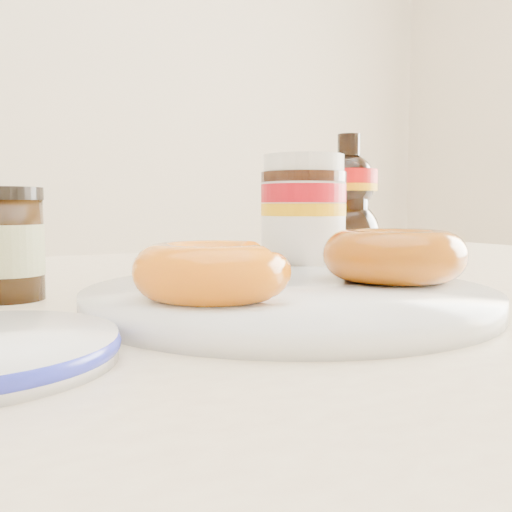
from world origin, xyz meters
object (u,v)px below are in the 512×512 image
donut_bitten (212,271)px  donut_whole (394,255)px  nutella_jar (303,211)px  plate (288,296)px  dining_table (278,374)px  dark_jar (8,245)px  syrup_bottle (348,201)px

donut_bitten → donut_whole: (0.17, 0.01, 0.00)m
nutella_jar → plate: bearing=-127.0°
dining_table → donut_bitten: (-0.12, -0.11, 0.12)m
dark_jar → plate: bearing=-37.5°
plate → nutella_jar: bearing=53.0°
plate → donut_whole: donut_whole is taller
plate → nutella_jar: nutella_jar is taller
syrup_bottle → donut_whole: bearing=-119.1°
syrup_bottle → donut_bitten: bearing=-142.5°
nutella_jar → syrup_bottle: size_ratio=0.80×
donut_bitten → syrup_bottle: bearing=17.5°
dining_table → plate: size_ratio=4.59×
donut_bitten → nutella_jar: size_ratio=0.80×
donut_bitten → dark_jar: bearing=104.9°
dining_table → dark_jar: size_ratio=15.34×
dining_table → donut_bitten: bearing=-136.9°
syrup_bottle → dark_jar: 0.40m
dining_table → nutella_jar: nutella_jar is taller
dining_table → plate: bearing=-117.0°
plate → nutella_jar: 0.21m
dining_table → dark_jar: 0.27m
dining_table → syrup_bottle: size_ratio=8.55×
dining_table → donut_whole: 0.16m
dark_jar → dining_table: bearing=-11.4°
plate → dark_jar: size_ratio=3.34×
plate → syrup_bottle: syrup_bottle is taller
nutella_jar → syrup_bottle: (0.09, 0.04, 0.01)m
donut_bitten → nutella_jar: bearing=23.0°
nutella_jar → syrup_bottle: 0.10m
dark_jar → nutella_jar: bearing=4.6°
donut_whole → nutella_jar: nutella_jar is taller
plate → nutella_jar: size_ratio=2.32×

